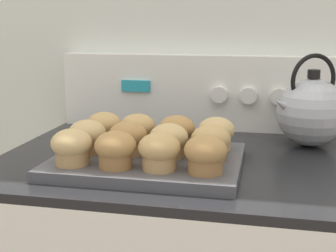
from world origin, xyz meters
name	(u,v)px	position (x,y,z in m)	size (l,w,h in m)	color
wall_back	(203,23)	(0.00, 0.66, 1.20)	(8.00, 0.05, 2.40)	silver
control_panel	(200,92)	(0.00, 0.60, 1.01)	(0.77, 0.07, 0.20)	white
muffin_pan	(148,161)	(-0.05, 0.23, 0.92)	(0.38, 0.29, 0.02)	#4C4C51
muffin_r0_c0	(72,147)	(-0.18, 0.14, 0.97)	(0.08, 0.08, 0.07)	tan
muffin_r0_c1	(115,149)	(-0.09, 0.14, 0.97)	(0.08, 0.08, 0.07)	olive
muffin_r0_c2	(159,151)	(-0.01, 0.14, 0.97)	(0.08, 0.08, 0.07)	tan
muffin_r0_c3	(205,154)	(0.08, 0.14, 0.97)	(0.08, 0.08, 0.07)	olive
muffin_r1_c0	(87,136)	(-0.18, 0.22, 0.97)	(0.08, 0.08, 0.07)	olive
muffin_r1_c1	(128,138)	(-0.09, 0.23, 0.97)	(0.08, 0.08, 0.07)	tan
muffin_r1_c2	(169,141)	(-0.01, 0.23, 0.97)	(0.08, 0.08, 0.07)	#A37A4C
muffin_r1_c3	(211,142)	(0.08, 0.23, 0.97)	(0.08, 0.08, 0.07)	olive
muffin_r2_c0	(104,127)	(-0.18, 0.31, 0.97)	(0.08, 0.08, 0.07)	tan
muffin_r2_c1	(138,129)	(-0.10, 0.31, 0.97)	(0.08, 0.08, 0.07)	tan
muffin_r2_c2	(177,131)	(-0.01, 0.31, 0.97)	(0.08, 0.08, 0.07)	tan
muffin_r2_c3	(216,133)	(0.08, 0.31, 0.97)	(0.08, 0.08, 0.07)	tan
tea_kettle	(311,111)	(0.29, 0.47, 1.00)	(0.19, 0.16, 0.22)	#ADAFB5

